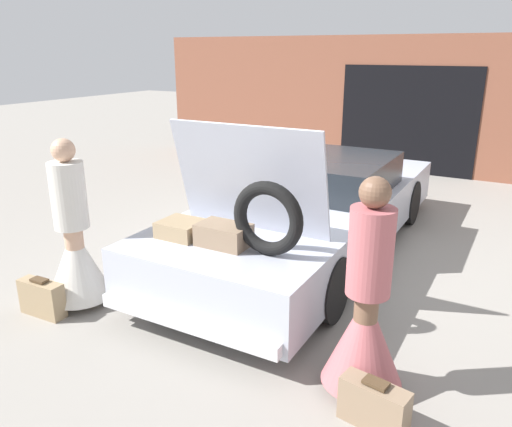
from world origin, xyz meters
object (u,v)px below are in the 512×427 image
(person_left, at_px, (75,248))
(suitcase_beside_left_person, at_px, (42,298))
(suitcase_beside_right_person, at_px, (374,405))
(car, at_px, (312,208))
(person_right, at_px, (365,320))

(person_left, height_order, suitcase_beside_left_person, person_left)
(person_left, bearing_deg, suitcase_beside_right_person, 91.08)
(car, relative_size, suitcase_beside_right_person, 10.88)
(suitcase_beside_left_person, distance_m, suitcase_beside_right_person, 3.29)
(person_left, distance_m, suitcase_beside_left_person, 0.57)
(person_left, relative_size, suitcase_beside_right_person, 3.42)
(suitcase_beside_right_person, bearing_deg, suitcase_beside_left_person, -178.61)
(car, bearing_deg, suitcase_beside_left_person, -119.17)
(car, height_order, person_left, car)
(suitcase_beside_right_person, bearing_deg, person_left, 175.05)
(person_right, bearing_deg, person_left, 99.28)
(person_right, relative_size, suitcase_beside_left_person, 3.43)
(car, bearing_deg, suitcase_beside_right_person, -59.21)
(suitcase_beside_right_person, bearing_deg, car, 120.79)
(car, height_order, suitcase_beside_left_person, car)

